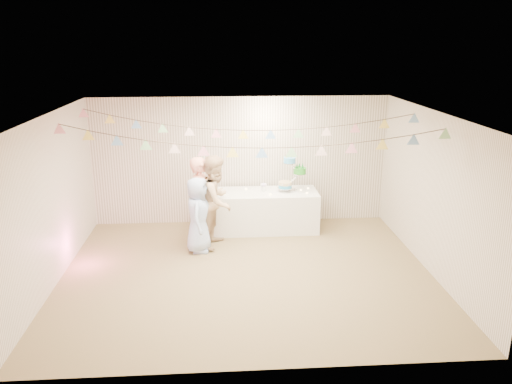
{
  "coord_description": "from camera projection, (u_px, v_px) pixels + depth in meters",
  "views": [
    {
      "loc": [
        -0.37,
        -7.41,
        3.67
      ],
      "look_at": [
        0.2,
        0.8,
        1.15
      ],
      "focal_mm": 35.0,
      "sensor_mm": 36.0,
      "label": 1
    }
  ],
  "objects": [
    {
      "name": "cake_middle",
      "position": [
        300.0,
        174.0,
        9.94
      ],
      "size": [
        0.27,
        0.27,
        0.22
      ],
      "primitive_type": null,
      "color": "#259520",
      "rests_on": "cake_stand"
    },
    {
      "name": "person_child",
      "position": [
        198.0,
        215.0,
        8.86
      ],
      "size": [
        0.49,
        0.71,
        1.37
      ],
      "primitive_type": "imported",
      "rotation": [
        0.0,
        0.0,
        1.48
      ],
      "color": "#A6BDEB",
      "rests_on": "floor"
    },
    {
      "name": "tealight_1",
      "position": [
        246.0,
        189.0,
        9.99
      ],
      "size": [
        0.04,
        0.04,
        0.03
      ],
      "primitive_type": "cylinder",
      "color": "#FFD88C",
      "rests_on": "table"
    },
    {
      "name": "table",
      "position": [
        264.0,
        211.0,
        9.96
      ],
      "size": [
        2.11,
        0.84,
        0.79
      ],
      "primitive_type": "cube",
      "color": "white",
      "rests_on": "floor"
    },
    {
      "name": "cake_top_tier",
      "position": [
        289.0,
        162.0,
        9.73
      ],
      "size": [
        0.25,
        0.25,
        0.19
      ],
      "primitive_type": null,
      "color": "#449DD7",
      "rests_on": "cake_stand"
    },
    {
      "name": "person_adult_a",
      "position": [
        202.0,
        201.0,
        9.15
      ],
      "size": [
        0.49,
        0.66,
        1.66
      ],
      "primitive_type": "imported",
      "rotation": [
        0.0,
        0.0,
        1.4
      ],
      "color": "#F0957D",
      "rests_on": "floor"
    },
    {
      "name": "floor",
      "position": [
        247.0,
        274.0,
        8.16
      ],
      "size": [
        6.0,
        6.0,
        0.0
      ],
      "primitive_type": "plane",
      "color": "brown",
      "rests_on": "ground"
    },
    {
      "name": "tealight_5",
      "position": [
        308.0,
        188.0,
        10.04
      ],
      "size": [
        0.04,
        0.04,
        0.03
      ],
      "primitive_type": "cylinder",
      "color": "#FFD88C",
      "rests_on": "table"
    },
    {
      "name": "platter",
      "position": [
        233.0,
        195.0,
        9.77
      ],
      "size": [
        0.37,
        0.37,
        0.02
      ],
      "primitive_type": "cylinder",
      "color": "white",
      "rests_on": "table"
    },
    {
      "name": "posy",
      "position": [
        264.0,
        189.0,
        9.88
      ],
      "size": [
        0.15,
        0.15,
        0.17
      ],
      "primitive_type": null,
      "color": "white",
      "rests_on": "table"
    },
    {
      "name": "bunting_front",
      "position": [
        247.0,
        136.0,
        7.29
      ],
      "size": [
        5.6,
        0.9,
        0.36
      ],
      "primitive_type": null,
      "color": "#72A5E5",
      "rests_on": "ceiling"
    },
    {
      "name": "cake_stand",
      "position": [
        292.0,
        175.0,
        9.84
      ],
      "size": [
        0.63,
        0.37,
        0.71
      ],
      "primitive_type": null,
      "color": "silver",
      "rests_on": "table"
    },
    {
      "name": "back_wall",
      "position": [
        240.0,
        161.0,
        10.17
      ],
      "size": [
        6.0,
        6.0,
        0.0
      ],
      "primitive_type": "plane",
      "color": "silver",
      "rests_on": "ground"
    },
    {
      "name": "left_wall",
      "position": [
        50.0,
        202.0,
        7.58
      ],
      "size": [
        5.0,
        5.0,
        0.0
      ],
      "primitive_type": "plane",
      "color": "silver",
      "rests_on": "ground"
    },
    {
      "name": "front_wall",
      "position": [
        259.0,
        268.0,
        5.4
      ],
      "size": [
        6.0,
        6.0,
        0.0
      ],
      "primitive_type": "plane",
      "color": "silver",
      "rests_on": "ground"
    },
    {
      "name": "tealight_2",
      "position": [
        270.0,
        194.0,
        9.64
      ],
      "size": [
        0.04,
        0.04,
        0.03
      ],
      "primitive_type": "cylinder",
      "color": "#FFD88C",
      "rests_on": "table"
    },
    {
      "name": "ceiling",
      "position": [
        246.0,
        115.0,
        7.4
      ],
      "size": [
        6.0,
        6.0,
        0.0
      ],
      "primitive_type": "plane",
      "color": "silver",
      "rests_on": "ground"
    },
    {
      "name": "bunting_back",
      "position": [
        243.0,
        120.0,
        8.53
      ],
      "size": [
        5.6,
        1.1,
        0.4
      ],
      "primitive_type": null,
      "color": "pink",
      "rests_on": "ceiling"
    },
    {
      "name": "tealight_6",
      "position": [
        301.0,
        190.0,
        9.93
      ],
      "size": [
        0.04,
        0.04,
        0.03
      ],
      "primitive_type": "cylinder",
      "color": "#FFD88C",
      "rests_on": "table"
    },
    {
      "name": "person_adult_b",
      "position": [
        216.0,
        201.0,
        9.09
      ],
      "size": [
        0.88,
        1.0,
        1.7
      ],
      "primitive_type": "imported",
      "rotation": [
        0.0,
        0.0,
        1.23
      ],
      "color": "tan",
      "rests_on": "floor"
    },
    {
      "name": "cake_bottom",
      "position": [
        284.0,
        189.0,
        9.85
      ],
      "size": [
        0.31,
        0.31,
        0.15
      ],
      "primitive_type": null,
      "color": "#2B92C9",
      "rests_on": "cake_stand"
    },
    {
      "name": "tealight_3",
      "position": [
        281.0,
        188.0,
        10.08
      ],
      "size": [
        0.04,
        0.04,
        0.03
      ],
      "primitive_type": "cylinder",
      "color": "#FFD88C",
      "rests_on": "table"
    },
    {
      "name": "tealight_4",
      "position": [
        307.0,
        193.0,
        9.72
      ],
      "size": [
        0.04,
        0.04,
        0.03
      ],
      "primitive_type": "cylinder",
      "color": "#FFD88C",
      "rests_on": "table"
    },
    {
      "name": "tealight_0",
      "position": [
        224.0,
        194.0,
        9.65
      ],
      "size": [
        0.04,
        0.04,
        0.03
      ],
      "primitive_type": "cylinder",
      "color": "#FFD88C",
      "rests_on": "table"
    },
    {
      "name": "right_wall",
      "position": [
        434.0,
        194.0,
        7.98
      ],
      "size": [
        5.0,
        5.0,
        0.0
      ],
      "primitive_type": "plane",
      "color": "silver",
      "rests_on": "ground"
    }
  ]
}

